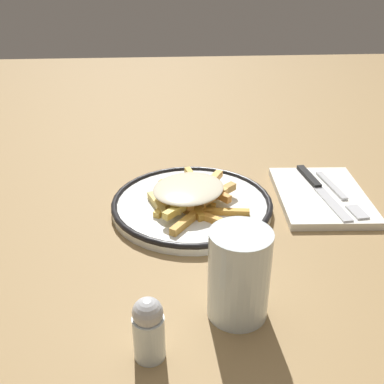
{
  "coord_description": "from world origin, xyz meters",
  "views": [
    {
      "loc": [
        0.05,
        0.7,
        0.41
      ],
      "look_at": [
        0.0,
        0.0,
        0.04
      ],
      "focal_mm": 42.81,
      "sensor_mm": 36.0,
      "label": 1
    }
  ],
  "objects_px": {
    "water_glass": "(239,274)",
    "salt_shaker": "(149,329)",
    "fries_heap": "(190,193)",
    "fork": "(340,194)",
    "knife": "(317,186)",
    "napkin": "(321,196)",
    "plate": "(192,204)"
  },
  "relations": [
    {
      "from": "fork",
      "to": "salt_shaker",
      "type": "bearing_deg",
      "value": 44.55
    },
    {
      "from": "fries_heap",
      "to": "knife",
      "type": "distance_m",
      "value": 0.25
    },
    {
      "from": "fork",
      "to": "knife",
      "type": "height_order",
      "value": "knife"
    },
    {
      "from": "fries_heap",
      "to": "fork",
      "type": "height_order",
      "value": "fries_heap"
    },
    {
      "from": "plate",
      "to": "fries_heap",
      "type": "distance_m",
      "value": 0.03
    },
    {
      "from": "fork",
      "to": "plate",
      "type": "bearing_deg",
      "value": 2.0
    },
    {
      "from": "salt_shaker",
      "to": "fork",
      "type": "bearing_deg",
      "value": -135.45
    },
    {
      "from": "water_glass",
      "to": "salt_shaker",
      "type": "height_order",
      "value": "water_glass"
    },
    {
      "from": "salt_shaker",
      "to": "knife",
      "type": "bearing_deg",
      "value": -130.15
    },
    {
      "from": "knife",
      "to": "water_glass",
      "type": "height_order",
      "value": "water_glass"
    },
    {
      "from": "plate",
      "to": "fries_heap",
      "type": "bearing_deg",
      "value": 63.41
    },
    {
      "from": "napkin",
      "to": "water_glass",
      "type": "distance_m",
      "value": 0.35
    },
    {
      "from": "napkin",
      "to": "fork",
      "type": "xyz_separation_m",
      "value": [
        -0.03,
        0.01,
        0.01
      ]
    },
    {
      "from": "fries_heap",
      "to": "water_glass",
      "type": "bearing_deg",
      "value": 99.3
    },
    {
      "from": "water_glass",
      "to": "knife",
      "type": "bearing_deg",
      "value": -123.31
    },
    {
      "from": "plate",
      "to": "fork",
      "type": "xyz_separation_m",
      "value": [
        -0.27,
        -0.01,
        0.01
      ]
    },
    {
      "from": "salt_shaker",
      "to": "napkin",
      "type": "bearing_deg",
      "value": -131.84
    },
    {
      "from": "plate",
      "to": "fork",
      "type": "height_order",
      "value": "plate"
    },
    {
      "from": "fries_heap",
      "to": "fork",
      "type": "xyz_separation_m",
      "value": [
        -0.27,
        -0.02,
        -0.02
      ]
    },
    {
      "from": "fries_heap",
      "to": "plate",
      "type": "bearing_deg",
      "value": -116.59
    },
    {
      "from": "napkin",
      "to": "fork",
      "type": "height_order",
      "value": "fork"
    },
    {
      "from": "fries_heap",
      "to": "fork",
      "type": "relative_size",
      "value": 1.16
    },
    {
      "from": "knife",
      "to": "water_glass",
      "type": "xyz_separation_m",
      "value": [
        0.2,
        0.3,
        0.04
      ]
    },
    {
      "from": "fries_heap",
      "to": "knife",
      "type": "height_order",
      "value": "fries_heap"
    },
    {
      "from": "fries_heap",
      "to": "knife",
      "type": "relative_size",
      "value": 0.97
    },
    {
      "from": "plate",
      "to": "salt_shaker",
      "type": "relative_size",
      "value": 3.5
    },
    {
      "from": "napkin",
      "to": "water_glass",
      "type": "relative_size",
      "value": 1.8
    },
    {
      "from": "plate",
      "to": "fries_heap",
      "type": "relative_size",
      "value": 1.38
    },
    {
      "from": "fries_heap",
      "to": "salt_shaker",
      "type": "relative_size",
      "value": 2.53
    },
    {
      "from": "fork",
      "to": "knife",
      "type": "xyz_separation_m",
      "value": [
        0.03,
        -0.03,
        0.0
      ]
    },
    {
      "from": "salt_shaker",
      "to": "water_glass",
      "type": "bearing_deg",
      "value": -150.2
    },
    {
      "from": "knife",
      "to": "water_glass",
      "type": "bearing_deg",
      "value": 56.69
    }
  ]
}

